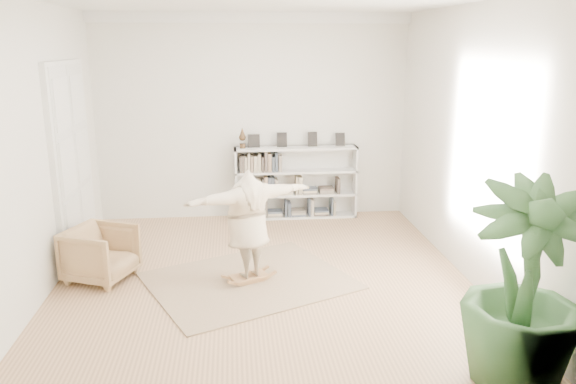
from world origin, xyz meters
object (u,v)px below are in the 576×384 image
object	(u,v)px
armchair	(101,254)
person	(248,221)
bookshelf	(296,183)
rocker_board	(249,277)
houseplant	(524,286)

from	to	relation	value
armchair	person	bearing A→B (deg)	-74.98
bookshelf	rocker_board	xyz separation A→B (m)	(-0.94, -2.81, -0.57)
armchair	bookshelf	bearing A→B (deg)	-25.94
person	houseplant	distance (m)	3.51
armchair	rocker_board	world-z (taller)	armchair
person	armchair	bearing A→B (deg)	-32.61
armchair	person	world-z (taller)	person
bookshelf	houseplant	bearing A→B (deg)	-74.73
rocker_board	houseplant	world-z (taller)	houseplant
rocker_board	houseplant	xyz separation A→B (m)	(2.41, -2.55, 0.91)
houseplant	person	bearing A→B (deg)	133.31
armchair	rocker_board	xyz separation A→B (m)	(1.97, -0.28, -0.30)
bookshelf	person	xyz separation A→B (m)	(-0.94, -2.81, 0.21)
houseplant	armchair	bearing A→B (deg)	147.11
armchair	houseplant	world-z (taller)	houseplant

